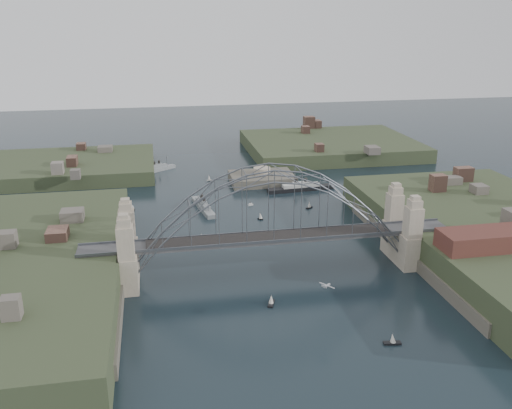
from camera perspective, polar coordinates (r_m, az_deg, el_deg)
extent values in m
plane|color=black|center=(127.08, 1.53, -6.86)|extent=(500.00, 500.00, 0.00)
cube|color=#474749|center=(123.82, 1.56, -3.52)|extent=(84.00, 6.00, 0.70)
cube|color=#51555D|center=(120.91, 1.86, -3.81)|extent=(84.00, 0.25, 0.50)
cube|color=#51555D|center=(126.33, 1.27, -2.78)|extent=(84.00, 0.25, 0.50)
cube|color=black|center=(123.61, 1.56, -3.29)|extent=(55.20, 5.20, 0.35)
cube|color=tan|center=(116.61, -13.27, -5.06)|extent=(3.40, 3.40, 17.70)
cube|color=tan|center=(125.83, -13.12, -3.24)|extent=(3.40, 3.40, 17.70)
cube|color=tan|center=(129.25, 15.84, -2.88)|extent=(3.40, 3.40, 17.70)
cube|color=tan|center=(137.63, 14.04, -1.38)|extent=(3.40, 3.40, 17.70)
cube|color=tan|center=(123.14, -13.02, -6.20)|extent=(4.08, 13.80, 8.00)
cube|color=tan|center=(135.17, 14.74, -4.03)|extent=(4.08, 13.80, 8.00)
cube|color=#333E24|center=(128.20, -24.95, -7.52)|extent=(50.00, 90.00, 12.00)
cube|color=#524D41|center=(124.70, -14.77, -7.55)|extent=(6.00, 70.00, 4.00)
cube|color=#333E24|center=(148.86, 23.97, -3.77)|extent=(50.00, 90.00, 12.00)
cube|color=#524D41|center=(138.03, 16.15, -5.03)|extent=(6.00, 70.00, 4.00)
cube|color=#333E24|center=(216.05, -18.49, 3.22)|extent=(60.00, 45.00, 9.00)
cube|color=#333E24|center=(240.28, 7.68, 5.61)|extent=(70.00, 55.00, 9.50)
cube|color=#524D41|center=(193.63, 0.62, 2.16)|extent=(22.00, 16.00, 7.00)
cylinder|color=tan|center=(192.34, 0.62, 3.50)|extent=(6.00, 6.00, 2.40)
cube|color=#592D26|center=(127.74, 22.69, -3.37)|extent=(20.00, 8.00, 4.00)
cube|color=#474749|center=(118.49, 23.72, -10.24)|extent=(4.00, 22.00, 1.40)
cube|color=gray|center=(167.14, -5.49, -0.34)|extent=(5.75, 19.13, 1.69)
cube|color=gray|center=(166.73, -5.50, 0.07)|extent=(3.66, 10.61, 1.26)
cube|color=gray|center=(166.42, -5.51, 0.38)|extent=(2.19, 4.91, 0.84)
cylinder|color=black|center=(164.97, -5.40, 0.49)|extent=(0.91, 0.91, 1.69)
cylinder|color=black|center=(167.41, -5.64, 0.76)|extent=(0.91, 0.91, 1.69)
cylinder|color=#51555D|center=(161.05, -4.98, -0.04)|extent=(0.17, 0.17, 4.22)
cylinder|color=#51555D|center=(171.50, -6.02, 1.11)|extent=(0.17, 0.17, 4.22)
cube|color=gray|center=(210.89, -10.20, 3.51)|extent=(14.16, 11.05, 1.59)
cube|color=gray|center=(210.58, -10.22, 3.83)|extent=(8.05, 6.43, 1.19)
cube|color=gray|center=(210.36, -10.23, 4.06)|extent=(3.92, 3.29, 0.79)
cylinder|color=black|center=(209.56, -10.49, 4.18)|extent=(0.79, 0.79, 1.59)
cylinder|color=black|center=(210.82, -10.00, 4.30)|extent=(0.79, 0.79, 1.59)
cylinder|color=#51555D|center=(207.56, -11.29, 3.94)|extent=(0.16, 0.16, 3.97)
cylinder|color=#51555D|center=(212.98, -9.21, 4.44)|extent=(0.16, 0.16, 3.97)
cube|color=black|center=(184.94, 4.67, 1.59)|extent=(23.18, 5.20, 1.67)
cube|color=beige|center=(184.57, 4.68, 1.96)|extent=(12.81, 3.48, 1.25)
cube|color=beige|center=(184.30, 4.69, 2.24)|extent=(5.88, 2.24, 0.84)
cylinder|color=black|center=(183.55, 4.22, 2.42)|extent=(1.13, 1.13, 1.67)
cylinder|color=black|center=(184.65, 5.16, 2.49)|extent=(1.13, 1.13, 1.67)
cylinder|color=#51555D|center=(181.92, 2.65, 2.23)|extent=(0.17, 0.17, 4.18)
cylinder|color=#51555D|center=(186.62, 6.68, 2.55)|extent=(0.17, 0.17, 4.18)
cube|color=silver|center=(103.73, 7.35, -8.33)|extent=(1.60, 1.25, 0.30)
cube|color=silver|center=(103.71, 7.35, -8.30)|extent=(2.22, 3.00, 0.07)
cube|color=silver|center=(103.04, 7.06, -8.41)|extent=(0.76, 0.98, 0.38)
cube|color=beige|center=(143.92, -5.66, -3.70)|extent=(1.63, 2.30, 0.45)
cylinder|color=#51555D|center=(143.52, -5.67, -3.31)|extent=(0.08, 0.08, 2.20)
cone|color=silver|center=(143.52, -5.67, -3.31)|extent=(1.44, 1.55, 1.92)
cube|color=beige|center=(158.00, 0.45, -1.51)|extent=(1.61, 1.35, 0.45)
cylinder|color=#51555D|center=(157.64, 0.45, -1.15)|extent=(0.08, 0.08, 2.20)
cone|color=silver|center=(157.64, 0.45, -1.15)|extent=(1.59, 1.53, 1.92)
cube|color=beige|center=(113.19, 1.58, -10.21)|extent=(2.08, 3.34, 0.45)
cylinder|color=#51555D|center=(112.68, 1.58, -9.75)|extent=(0.08, 0.08, 2.20)
cone|color=silver|center=(112.68, 1.58, -9.75)|extent=(1.37, 1.51, 1.92)
cube|color=beige|center=(168.07, 5.52, -0.33)|extent=(2.44, 2.14, 0.45)
cylinder|color=#51555D|center=(167.73, 5.53, 0.01)|extent=(0.08, 0.08, 2.20)
cone|color=silver|center=(167.73, 5.53, 0.01)|extent=(1.59, 1.55, 1.92)
cube|color=beige|center=(170.82, -12.73, -0.40)|extent=(1.90, 3.92, 0.45)
cube|color=beige|center=(170.69, -12.74, -0.27)|extent=(1.44, 2.41, 0.40)
cylinder|color=black|center=(170.55, -12.75, -0.13)|extent=(0.16, 0.16, 0.70)
cube|color=beige|center=(169.66, -0.57, -0.05)|extent=(1.71, 1.13, 0.45)
cube|color=beige|center=(169.53, -0.57, 0.08)|extent=(1.08, 0.80, 0.40)
cylinder|color=black|center=(169.39, -0.57, 0.22)|extent=(0.16, 0.16, 0.70)
cube|color=beige|center=(103.77, 13.91, -13.76)|extent=(3.27, 1.47, 0.45)
cylinder|color=#51555D|center=(103.22, 13.96, -13.27)|extent=(0.08, 0.08, 2.20)
cone|color=silver|center=(103.22, 13.96, -13.27)|extent=(1.37, 1.16, 1.92)
cube|color=beige|center=(195.87, -4.87, 2.49)|extent=(1.96, 1.10, 0.45)
cylinder|color=#51555D|center=(195.57, -4.88, 2.78)|extent=(0.08, 0.08, 2.20)
cone|color=silver|center=(195.57, -4.88, 2.78)|extent=(1.46, 1.30, 1.92)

